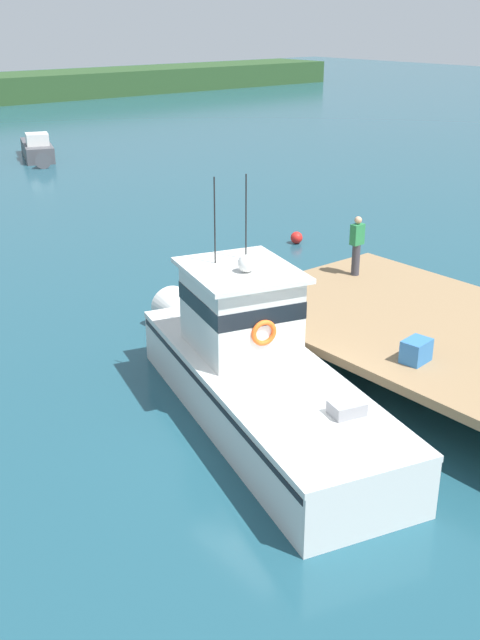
# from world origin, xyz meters

# --- Properties ---
(ground_plane) EXTENTS (200.00, 200.00, 0.00)m
(ground_plane) POSITION_xyz_m (0.00, 0.00, 0.00)
(ground_plane) COLOR #1E4C5B
(dock) EXTENTS (6.00, 9.00, 1.20)m
(dock) POSITION_xyz_m (4.80, 0.00, 1.07)
(dock) COLOR #4C3D2D
(dock) RESTS_ON ground
(main_fishing_boat) EXTENTS (4.57, 9.93, 4.80)m
(main_fishing_boat) POSITION_xyz_m (0.35, 1.01, 1.01)
(main_fishing_boat) COLOR silver
(main_fishing_boat) RESTS_ON ground
(crate_single_far) EXTENTS (0.65, 0.51, 0.48)m
(crate_single_far) POSITION_xyz_m (2.87, -1.16, 1.44)
(crate_single_far) COLOR #3370B2
(crate_single_far) RESTS_ON dock
(bait_bucket) EXTENTS (0.32, 0.32, 0.34)m
(bait_bucket) POSITION_xyz_m (3.18, 3.75, 1.37)
(bait_bucket) COLOR yellow
(bait_bucket) RESTS_ON dock
(deckhand_by_the_boat) EXTENTS (0.36, 0.22, 1.63)m
(deckhand_by_the_boat) POSITION_xyz_m (6.00, 3.37, 2.06)
(deckhand_by_the_boat) COLOR #383842
(deckhand_by_the_boat) RESTS_ON dock
(moored_boat_off_the_point) EXTENTS (3.20, 6.02, 1.52)m
(moored_boat_off_the_point) POSITION_xyz_m (9.88, 31.41, 0.52)
(moored_boat_off_the_point) COLOR #4C4C51
(moored_boat_off_the_point) RESTS_ON ground
(mooring_buoy_inshore) EXTENTS (0.44, 0.44, 0.44)m
(mooring_buoy_inshore) POSITION_xyz_m (9.64, 9.50, 0.22)
(mooring_buoy_inshore) COLOR red
(mooring_buoy_inshore) RESTS_ON ground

